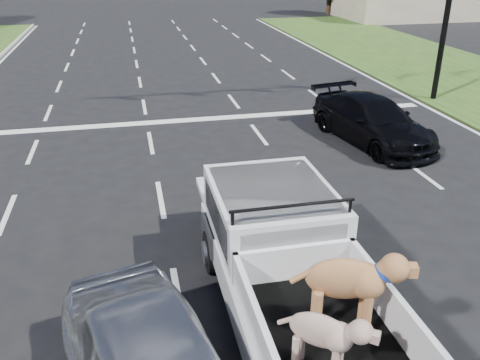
% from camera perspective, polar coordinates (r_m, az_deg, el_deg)
% --- Properties ---
extents(ground, '(160.00, 160.00, 0.00)m').
position_cam_1_polar(ground, '(9.35, 4.07, -11.99)').
color(ground, black).
rests_on(ground, ground).
extents(road_markings, '(17.75, 60.00, 0.01)m').
position_cam_1_polar(road_markings, '(14.97, -2.98, 2.85)').
color(road_markings, silver).
rests_on(road_markings, ground).
extents(pickup_truck, '(2.17, 5.73, 2.15)m').
position_cam_1_polar(pickup_truck, '(8.02, 5.83, -10.10)').
color(pickup_truck, black).
rests_on(pickup_truck, ground).
extents(black_coupe, '(2.81, 5.07, 1.39)m').
position_cam_1_polar(black_coupe, '(16.32, 14.61, 6.52)').
color(black_coupe, black).
rests_on(black_coupe, ground).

